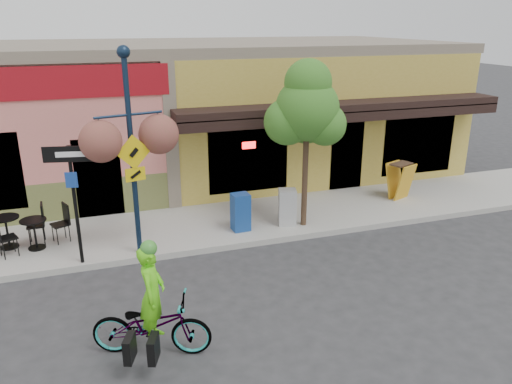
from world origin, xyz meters
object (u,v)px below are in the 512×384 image
(cyclist_rider, at_px, (153,308))
(newspaper_box_blue, at_px, (241,212))
(one_way_sign, at_px, (76,206))
(building, at_px, (181,109))
(newspaper_box_grey, at_px, (287,207))
(bicycle, at_px, (152,325))
(street_tree, at_px, (306,145))
(lamp_post, at_px, (132,156))

(cyclist_rider, height_order, newspaper_box_blue, cyclist_rider)
(cyclist_rider, bearing_deg, newspaper_box_blue, -13.34)
(one_way_sign, bearing_deg, building, 74.24)
(building, relative_size, newspaper_box_grey, 19.20)
(cyclist_rider, bearing_deg, bicycle, 110.06)
(building, bearing_deg, one_way_sign, -117.27)
(newspaper_box_blue, distance_m, street_tree, 2.35)
(cyclist_rider, distance_m, newspaper_box_grey, 5.67)
(lamp_post, bearing_deg, one_way_sign, 170.10)
(newspaper_box_blue, xyz_separation_m, street_tree, (1.65, -0.19, 1.65))
(cyclist_rider, height_order, street_tree, street_tree)
(lamp_post, height_order, one_way_sign, lamp_post)
(lamp_post, relative_size, one_way_sign, 1.74)
(cyclist_rider, xyz_separation_m, street_tree, (4.35, 3.90, 1.45))
(lamp_post, bearing_deg, bicycle, -106.90)
(building, height_order, newspaper_box_blue, building)
(building, relative_size, street_tree, 4.27)
(cyclist_rider, height_order, newspaper_box_grey, cyclist_rider)
(lamp_post, relative_size, street_tree, 1.08)
(one_way_sign, relative_size, street_tree, 0.62)
(lamp_post, relative_size, newspaper_box_blue, 4.79)
(newspaper_box_grey, bearing_deg, lamp_post, -157.06)
(lamp_post, bearing_deg, newspaper_box_blue, -2.61)
(bicycle, distance_m, lamp_post, 4.06)
(newspaper_box_blue, distance_m, newspaper_box_grey, 1.25)
(cyclist_rider, distance_m, street_tree, 6.02)
(building, relative_size, cyclist_rider, 10.98)
(cyclist_rider, distance_m, lamp_post, 3.92)
(newspaper_box_blue, height_order, street_tree, street_tree)
(cyclist_rider, height_order, lamp_post, lamp_post)
(one_way_sign, bearing_deg, newspaper_box_grey, 18.11)
(bicycle, distance_m, newspaper_box_blue, 4.93)
(building, height_order, street_tree, building)
(one_way_sign, bearing_deg, lamp_post, 15.76)
(lamp_post, relative_size, newspaper_box_grey, 4.85)
(one_way_sign, height_order, newspaper_box_grey, one_way_sign)
(cyclist_rider, height_order, one_way_sign, one_way_sign)
(building, bearing_deg, lamp_post, -108.58)
(lamp_post, distance_m, street_tree, 4.25)
(bicycle, xyz_separation_m, one_way_sign, (-1.09, 3.47, 0.96))
(bicycle, bearing_deg, lamp_post, 17.30)
(bicycle, bearing_deg, newspaper_box_blue, -13.83)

